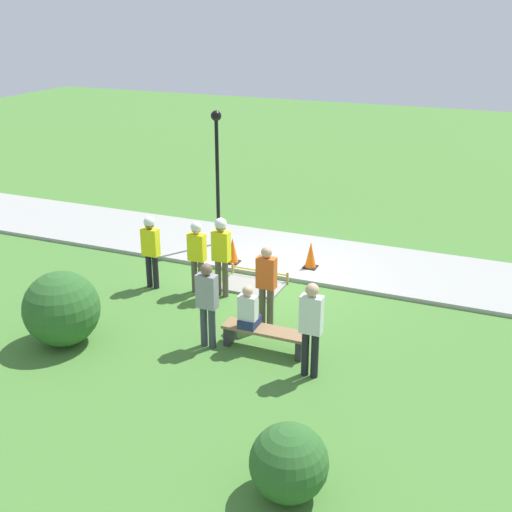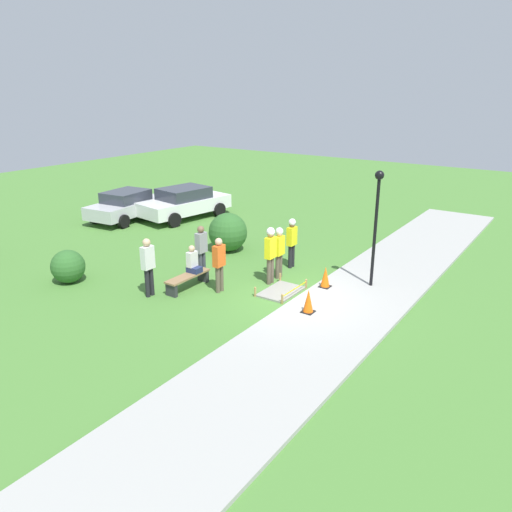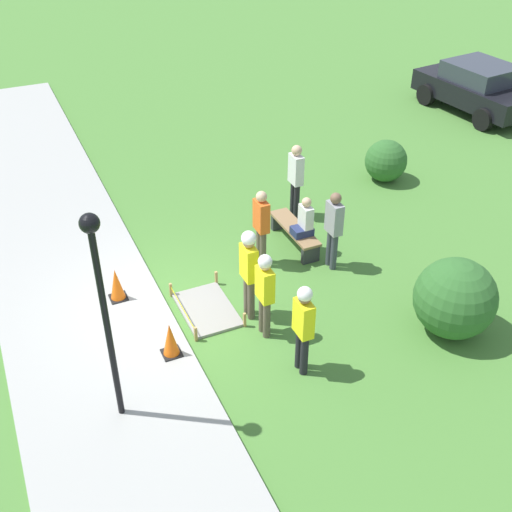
% 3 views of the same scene
% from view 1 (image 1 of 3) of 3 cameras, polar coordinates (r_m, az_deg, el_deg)
% --- Properties ---
extents(ground_plane, '(60.00, 60.00, 0.00)m').
position_cam_1_polar(ground_plane, '(15.91, 1.76, -2.06)').
color(ground_plane, '#477A33').
extents(sidewalk, '(28.00, 3.12, 0.10)m').
position_cam_1_polar(sidewalk, '(17.25, 3.63, 0.01)').
color(sidewalk, '#9E9E99').
rests_on(sidewalk, ground_plane).
extents(wet_concrete_patch, '(1.51, 1.03, 0.31)m').
position_cam_1_polar(wet_concrete_patch, '(15.45, -0.36, -2.67)').
color(wet_concrete_patch, gray).
rests_on(wet_concrete_patch, ground_plane).
extents(traffic_cone_near_patch, '(0.34, 0.34, 0.69)m').
position_cam_1_polar(traffic_cone_near_patch, '(16.27, 4.88, 0.09)').
color(traffic_cone_near_patch, black).
rests_on(traffic_cone_near_patch, sidewalk).
extents(traffic_cone_far_patch, '(0.34, 0.34, 0.68)m').
position_cam_1_polar(traffic_cone_far_patch, '(16.54, -2.09, 0.49)').
color(traffic_cone_far_patch, black).
rests_on(traffic_cone_far_patch, sidewalk).
extents(park_bench, '(1.71, 0.44, 0.46)m').
position_cam_1_polar(park_bench, '(12.65, 0.81, -7.02)').
color(park_bench, '#2D2D33').
rests_on(park_bench, ground_plane).
extents(person_seated_on_bench, '(0.36, 0.44, 0.89)m').
position_cam_1_polar(person_seated_on_bench, '(12.50, -0.68, -4.90)').
color(person_seated_on_bench, navy).
rests_on(person_seated_on_bench, park_bench).
extents(worker_supervisor, '(0.40, 0.25, 1.76)m').
position_cam_1_polar(worker_supervisor, '(14.86, -5.27, 0.46)').
color(worker_supervisor, brown).
rests_on(worker_supervisor, ground_plane).
extents(worker_assistant, '(0.40, 0.26, 1.79)m').
position_cam_1_polar(worker_assistant, '(15.25, -9.34, 0.91)').
color(worker_assistant, black).
rests_on(worker_assistant, ground_plane).
extents(worker_trainee, '(0.40, 0.28, 1.91)m').
position_cam_1_polar(worker_trainee, '(14.60, -3.11, 0.60)').
color(worker_trainee, brown).
rests_on(worker_trainee, ground_plane).
extents(bystander_in_orange_shirt, '(0.40, 0.23, 1.77)m').
position_cam_1_polar(bystander_in_orange_shirt, '(13.31, 0.93, -2.25)').
color(bystander_in_orange_shirt, brown).
rests_on(bystander_in_orange_shirt, ground_plane).
extents(bystander_in_gray_shirt, '(0.40, 0.24, 1.85)m').
position_cam_1_polar(bystander_in_gray_shirt, '(11.50, 4.91, -6.05)').
color(bystander_in_gray_shirt, black).
rests_on(bystander_in_gray_shirt, ground_plane).
extents(bystander_in_white_shirt, '(0.40, 0.23, 1.78)m').
position_cam_1_polar(bystander_in_white_shirt, '(12.48, -4.36, -3.94)').
color(bystander_in_white_shirt, '#383D47').
rests_on(bystander_in_white_shirt, ground_plane).
extents(lamppost_near, '(0.28, 0.28, 3.68)m').
position_cam_1_polar(lamppost_near, '(17.32, -3.48, 8.70)').
color(lamppost_near, black).
rests_on(lamppost_near, sidewalk).
extents(shrub_rounded_near, '(1.10, 1.10, 1.10)m').
position_cam_1_polar(shrub_rounded_near, '(9.18, 2.94, -17.87)').
color(shrub_rounded_near, '#2D6028').
rests_on(shrub_rounded_near, ground_plane).
extents(shrub_rounded_mid, '(1.52, 1.52, 1.52)m').
position_cam_1_polar(shrub_rounded_mid, '(13.27, -16.89, -4.50)').
color(shrub_rounded_mid, '#2D6028').
rests_on(shrub_rounded_mid, ground_plane).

